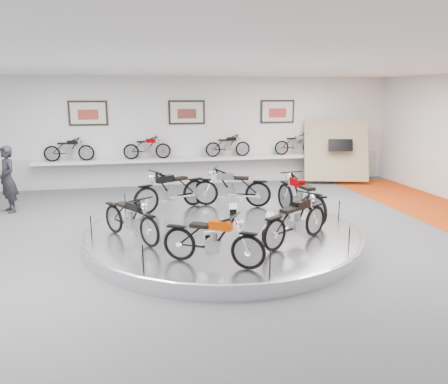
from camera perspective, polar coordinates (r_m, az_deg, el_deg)
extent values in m
plane|color=#525254|center=(10.09, 0.16, -6.81)|extent=(16.00, 16.00, 0.00)
plane|color=white|center=(9.53, 0.18, 16.49)|extent=(16.00, 16.00, 0.00)
plane|color=silver|center=(16.48, -4.85, 7.90)|extent=(16.00, 0.00, 16.00)
plane|color=silver|center=(3.32, 26.46, -13.17)|extent=(16.00, 0.00, 16.00)
cube|color=#BCBCBA|center=(16.65, -4.75, 2.91)|extent=(15.68, 0.04, 1.10)
cylinder|color=silver|center=(10.32, -0.18, -5.48)|extent=(6.40, 6.40, 0.30)
torus|color=#B2B2BA|center=(10.28, -0.18, -4.84)|extent=(6.40, 6.40, 0.10)
cube|color=silver|center=(16.30, -4.66, 4.31)|extent=(11.00, 0.55, 0.10)
cube|color=beige|center=(16.36, -17.33, 9.80)|extent=(1.35, 0.06, 0.88)
cube|color=beige|center=(16.40, -4.88, 10.33)|extent=(1.35, 0.06, 0.88)
cube|color=beige|center=(17.17, 6.99, 10.38)|extent=(1.35, 0.06, 0.88)
cube|color=tan|center=(17.29, 14.42, 5.27)|extent=(2.56, 1.52, 2.30)
imported|color=black|center=(14.02, -26.41, 1.49)|extent=(0.78, 0.84, 1.93)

